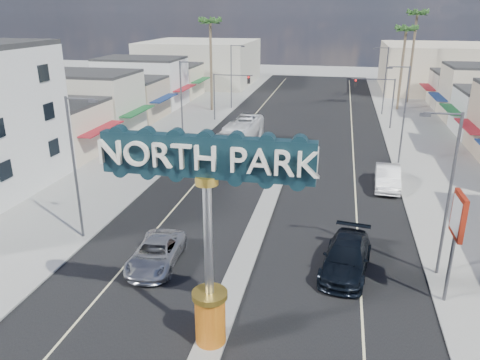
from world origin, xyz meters
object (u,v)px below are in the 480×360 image
at_px(streetlight_r_mid, 403,110).
at_px(streetlight_r_far, 384,78).
at_px(traffic_signal_left, 228,88).
at_px(traffic_signal_right, 378,93).
at_px(streetlight_l_far, 232,73).
at_px(palm_right_far, 417,19).
at_px(suv_left, 156,253).
at_px(streetlight_l_near, 76,162).
at_px(suv_right, 346,257).
at_px(car_parked_right, 388,177).
at_px(gateway_sign, 208,220).
at_px(streetlight_l_mid, 183,101).
at_px(bank_pylon_sign, 457,222).
at_px(palm_left_far, 210,26).
at_px(streetlight_r_near, 447,188).
at_px(city_bus, 240,138).
at_px(palm_right_mid, 406,33).

distance_m(streetlight_r_mid, streetlight_r_far, 22.00).
relative_size(traffic_signal_left, traffic_signal_right, 1.00).
distance_m(traffic_signal_left, streetlight_l_far, 8.14).
distance_m(palm_right_far, suv_left, 58.84).
distance_m(streetlight_l_near, suv_right, 16.70).
relative_size(streetlight_r_far, palm_right_far, 0.64).
relative_size(streetlight_l_far, streetlight_r_mid, 1.00).
height_order(suv_right, car_parked_right, car_parked_right).
bearing_deg(gateway_sign, suv_right, 52.34).
bearing_deg(streetlight_r_mid, streetlight_l_mid, 180.00).
xyz_separation_m(streetlight_r_mid, bank_pylon_sign, (0.06, -22.63, -0.68)).
bearing_deg(palm_left_far, suv_left, -78.97).
xyz_separation_m(streetlight_r_near, suv_left, (-15.21, -2.18, -4.33)).
bearing_deg(suv_left, streetlight_l_mid, 100.10).
bearing_deg(palm_left_far, bank_pylon_sign, -61.14).
xyz_separation_m(gateway_sign, palm_left_far, (-13.00, 48.02, 5.57)).
xyz_separation_m(traffic_signal_right, streetlight_r_near, (1.25, -33.99, 0.79)).
bearing_deg(city_bus, streetlight_l_mid, -172.57).
distance_m(streetlight_r_near, palm_right_mid, 46.40).
xyz_separation_m(streetlight_r_far, palm_right_mid, (2.57, 4.00, 5.54)).
bearing_deg(car_parked_right, palm_right_far, 84.36).
xyz_separation_m(streetlight_l_near, car_parked_right, (19.43, 13.26, -4.18)).
height_order(streetlight_r_far, bank_pylon_sign, streetlight_r_far).
height_order(streetlight_l_mid, streetlight_r_far, same).
distance_m(streetlight_l_mid, suv_right, 26.52).
height_order(streetlight_l_far, palm_right_mid, palm_right_mid).
relative_size(streetlight_l_near, city_bus, 0.81).
xyz_separation_m(streetlight_l_near, streetlight_l_mid, (0.00, 20.00, 0.00)).
bearing_deg(city_bus, bank_pylon_sign, -54.03).
height_order(palm_right_mid, suv_right, palm_right_mid).
xyz_separation_m(streetlight_r_near, city_bus, (-15.19, 20.48, -3.52)).
distance_m(gateway_sign, traffic_signal_left, 43.04).
height_order(streetlight_l_near, streetlight_r_far, same).
bearing_deg(streetlight_r_far, streetlight_r_mid, -90.00).
relative_size(palm_left_far, palm_right_mid, 1.08).
distance_m(streetlight_r_mid, palm_left_far, 31.47).
relative_size(palm_right_mid, bank_pylon_sign, 2.14).
bearing_deg(traffic_signal_left, palm_right_far, 36.67).
relative_size(traffic_signal_left, suv_left, 1.13).
height_order(streetlight_r_near, suv_left, streetlight_r_near).
bearing_deg(palm_left_far, streetlight_l_near, -86.33).
bearing_deg(streetlight_l_near, streetlight_r_near, 0.00).
xyz_separation_m(palm_left_far, suv_right, (18.71, -40.62, -10.64)).
relative_size(streetlight_l_near, bank_pylon_sign, 1.60).
bearing_deg(streetlight_r_near, traffic_signal_left, 119.99).
distance_m(streetlight_l_near, streetlight_r_far, 46.90).
bearing_deg(traffic_signal_left, gateway_sign, -77.67).
relative_size(palm_right_mid, suv_left, 2.27).
bearing_deg(palm_right_mid, palm_left_far, -167.01).
distance_m(streetlight_l_near, bank_pylon_sign, 21.10).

